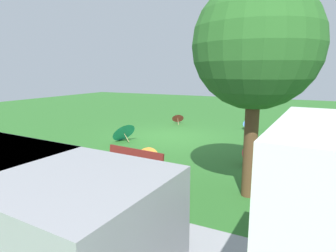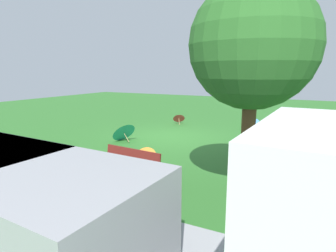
{
  "view_description": "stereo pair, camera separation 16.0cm",
  "coord_description": "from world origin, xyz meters",
  "px_view_note": "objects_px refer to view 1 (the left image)",
  "views": [
    {
      "loc": [
        -5.14,
        10.5,
        2.72
      ],
      "look_at": [
        -0.26,
        0.66,
        0.6
      ],
      "focal_mm": 30.29,
      "sensor_mm": 36.0,
      "label": 1
    },
    {
      "loc": [
        -5.29,
        10.43,
        2.72
      ],
      "look_at": [
        -0.26,
        0.66,
        0.6
      ],
      "focal_mm": 30.29,
      "sensor_mm": 36.0,
      "label": 2
    }
  ],
  "objects_px": {
    "parasol_red_0": "(256,155)",
    "parasol_blue_0": "(250,122)",
    "parasol_purple_0": "(294,132)",
    "parasol_red_1": "(178,118)",
    "parasol_orange_0": "(145,158)",
    "van_dark": "(8,198)",
    "park_bench": "(139,165)",
    "shade_tree": "(256,47)",
    "parasol_purple_1": "(288,127)",
    "parasol_teal_0": "(123,131)"
  },
  "relations": [
    {
      "from": "parasol_orange_0",
      "to": "parasol_purple_0",
      "type": "bearing_deg",
      "value": -123.78
    },
    {
      "from": "parasol_orange_0",
      "to": "parasol_red_1",
      "type": "distance_m",
      "value": 7.26
    },
    {
      "from": "van_dark",
      "to": "parasol_red_0",
      "type": "xyz_separation_m",
      "value": [
        -2.58,
        -5.71,
        -0.54
      ]
    },
    {
      "from": "parasol_purple_1",
      "to": "parasol_blue_0",
      "type": "bearing_deg",
      "value": -9.05
    },
    {
      "from": "park_bench",
      "to": "parasol_purple_0",
      "type": "distance_m",
      "value": 7.0
    },
    {
      "from": "van_dark",
      "to": "park_bench",
      "type": "distance_m",
      "value": 3.25
    },
    {
      "from": "parasol_red_0",
      "to": "parasol_purple_0",
      "type": "relative_size",
      "value": 1.36
    },
    {
      "from": "parasol_teal_0",
      "to": "parasol_orange_0",
      "type": "bearing_deg",
      "value": 135.39
    },
    {
      "from": "parasol_purple_0",
      "to": "parasol_blue_0",
      "type": "height_order",
      "value": "parasol_blue_0"
    },
    {
      "from": "parasol_orange_0",
      "to": "park_bench",
      "type": "bearing_deg",
      "value": 111.65
    },
    {
      "from": "park_bench",
      "to": "shade_tree",
      "type": "relative_size",
      "value": 0.36
    },
    {
      "from": "parasol_purple_0",
      "to": "parasol_red_1",
      "type": "relative_size",
      "value": 0.96
    },
    {
      "from": "park_bench",
      "to": "parasol_orange_0",
      "type": "xyz_separation_m",
      "value": [
        0.36,
        -0.9,
        -0.12
      ]
    },
    {
      "from": "parasol_purple_0",
      "to": "parasol_purple_1",
      "type": "height_order",
      "value": "parasol_purple_0"
    },
    {
      "from": "parasol_red_0",
      "to": "parasol_purple_1",
      "type": "xyz_separation_m",
      "value": [
        -0.52,
        -5.03,
        -0.03
      ]
    },
    {
      "from": "van_dark",
      "to": "parasol_purple_0",
      "type": "height_order",
      "value": "van_dark"
    },
    {
      "from": "park_bench",
      "to": "parasol_blue_0",
      "type": "distance_m",
      "value": 7.9
    },
    {
      "from": "shade_tree",
      "to": "parasol_red_1",
      "type": "bearing_deg",
      "value": -55.45
    },
    {
      "from": "parasol_teal_0",
      "to": "parasol_blue_0",
      "type": "distance_m",
      "value": 6.04
    },
    {
      "from": "shade_tree",
      "to": "parasol_teal_0",
      "type": "bearing_deg",
      "value": -27.92
    },
    {
      "from": "parasol_red_0",
      "to": "parasol_teal_0",
      "type": "xyz_separation_m",
      "value": [
        5.21,
        -0.83,
        0.04
      ]
    },
    {
      "from": "parasol_orange_0",
      "to": "parasol_purple_0",
      "type": "distance_m",
      "value": 6.41
    },
    {
      "from": "parasol_red_0",
      "to": "parasol_purple_1",
      "type": "relative_size",
      "value": 1.2
    },
    {
      "from": "shade_tree",
      "to": "parasol_red_0",
      "type": "relative_size",
      "value": 4.44
    },
    {
      "from": "park_bench",
      "to": "parasol_orange_0",
      "type": "relative_size",
      "value": 2.17
    },
    {
      "from": "parasol_red_1",
      "to": "parasol_blue_0",
      "type": "distance_m",
      "value": 3.76
    },
    {
      "from": "van_dark",
      "to": "park_bench",
      "type": "xyz_separation_m",
      "value": [
        -0.2,
        -3.21,
        -0.45
      ]
    },
    {
      "from": "parasol_purple_0",
      "to": "shade_tree",
      "type": "bearing_deg",
      "value": 83.55
    },
    {
      "from": "van_dark",
      "to": "parasol_orange_0",
      "type": "relative_size",
      "value": 6.21
    },
    {
      "from": "park_bench",
      "to": "parasol_red_1",
      "type": "distance_m",
      "value": 8.23
    },
    {
      "from": "park_bench",
      "to": "parasol_red_0",
      "type": "height_order",
      "value": "park_bench"
    },
    {
      "from": "parasol_teal_0",
      "to": "parasol_blue_0",
      "type": "height_order",
      "value": "parasol_teal_0"
    },
    {
      "from": "van_dark",
      "to": "parasol_purple_1",
      "type": "distance_m",
      "value": 11.2
    },
    {
      "from": "parasol_red_0",
      "to": "parasol_teal_0",
      "type": "height_order",
      "value": "parasol_teal_0"
    },
    {
      "from": "park_bench",
      "to": "parasol_red_0",
      "type": "bearing_deg",
      "value": -133.68
    },
    {
      "from": "park_bench",
      "to": "shade_tree",
      "type": "distance_m",
      "value": 3.78
    },
    {
      "from": "parasol_red_1",
      "to": "shade_tree",
      "type": "bearing_deg",
      "value": 124.55
    },
    {
      "from": "parasol_purple_0",
      "to": "parasol_red_1",
      "type": "xyz_separation_m",
      "value": [
        5.72,
        -1.61,
        -0.06
      ]
    },
    {
      "from": "parasol_red_0",
      "to": "parasol_blue_0",
      "type": "distance_m",
      "value": 5.42
    },
    {
      "from": "van_dark",
      "to": "shade_tree",
      "type": "distance_m",
      "value": 5.15
    },
    {
      "from": "parasol_red_1",
      "to": "parasol_blue_0",
      "type": "xyz_separation_m",
      "value": [
        -3.76,
        0.04,
        0.06
      ]
    },
    {
      "from": "parasol_orange_0",
      "to": "parasol_blue_0",
      "type": "bearing_deg",
      "value": -103.08
    },
    {
      "from": "parasol_orange_0",
      "to": "parasol_red_0",
      "type": "xyz_separation_m",
      "value": [
        -2.74,
        -1.6,
        0.03
      ]
    },
    {
      "from": "park_bench",
      "to": "parasol_purple_0",
      "type": "height_order",
      "value": "park_bench"
    },
    {
      "from": "parasol_red_1",
      "to": "parasol_teal_0",
      "type": "bearing_deg",
      "value": 86.03
    },
    {
      "from": "parasol_orange_0",
      "to": "parasol_teal_0",
      "type": "distance_m",
      "value": 3.46
    },
    {
      "from": "parasol_purple_0",
      "to": "parasol_purple_1",
      "type": "distance_m",
      "value": 1.34
    },
    {
      "from": "van_dark",
      "to": "park_bench",
      "type": "bearing_deg",
      "value": -93.53
    },
    {
      "from": "parasol_teal_0",
      "to": "parasol_red_1",
      "type": "xyz_separation_m",
      "value": [
        -0.31,
        -4.51,
        -0.08
      ]
    },
    {
      "from": "parasol_purple_1",
      "to": "parasol_teal_0",
      "type": "bearing_deg",
      "value": 36.29
    }
  ]
}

